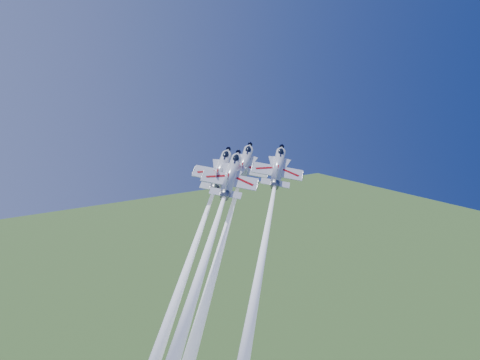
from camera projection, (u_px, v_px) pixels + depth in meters
jet_lead at (227, 225)px, 98.72m from camera, size 32.62×40.31×47.57m
jet_left at (196, 243)px, 93.78m from camera, size 35.06×43.54×52.63m
jet_right at (266, 234)px, 93.15m from camera, size 32.65×40.49×48.62m
jet_slot at (215, 228)px, 92.93m from camera, size 29.33×35.70×38.95m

